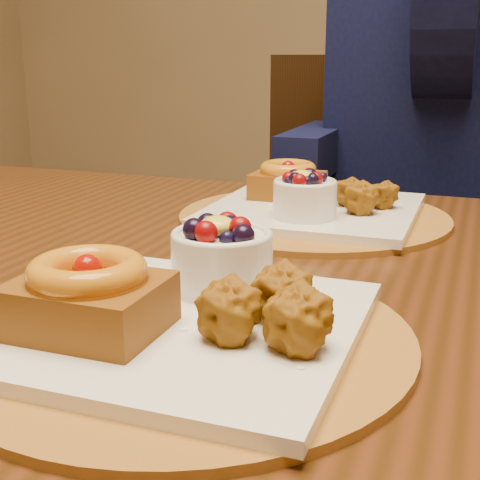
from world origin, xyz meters
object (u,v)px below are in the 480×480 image
(place_setting_near, at_px, (181,308))
(chair_far, at_px, (371,243))
(diner, at_px, (447,80))
(dining_table, at_px, (265,328))
(place_setting_far, at_px, (312,205))

(place_setting_near, relative_size, chair_far, 0.39)
(chair_far, relative_size, diner, 1.12)
(dining_table, bearing_deg, chair_far, 91.09)
(place_setting_far, height_order, diner, diner)
(place_setting_far, height_order, chair_far, chair_far)
(place_setting_near, distance_m, diner, 0.94)
(dining_table, xyz_separation_m, place_setting_near, (-0.00, -0.21, 0.10))
(dining_table, bearing_deg, place_setting_near, -90.81)
(place_setting_near, bearing_deg, dining_table, 89.19)
(diner, bearing_deg, chair_far, 108.44)
(dining_table, height_order, diner, diner)
(dining_table, bearing_deg, place_setting_far, 90.59)
(place_setting_far, bearing_deg, place_setting_near, -90.11)
(dining_table, height_order, place_setting_far, place_setting_far)
(dining_table, height_order, place_setting_near, place_setting_near)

